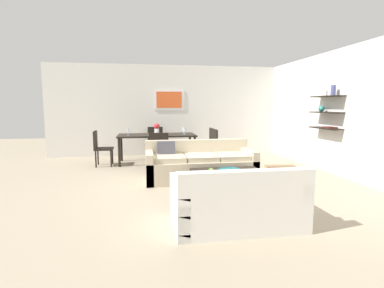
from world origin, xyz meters
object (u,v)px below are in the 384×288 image
object	(u,v)px
dining_table	(157,137)
centerpiece_vase	(157,128)
dining_chair_right_far	(208,142)
wine_glass_left_near	(128,130)
dining_chair_foot	(159,148)
dining_chair_right_near	(211,144)
sofa_beige	(200,165)
wine_glass_head	(156,129)
wine_glass_foot	(157,131)
wine_glass_right_far	(184,129)
dining_chair_left_near	(100,146)
wine_glass_right_near	(185,130)
coffee_table	(230,184)
dining_chair_head	(155,140)
loveseat_white	(237,203)
decorative_bowl	(230,171)
apple_on_coffee_table	(211,171)

from	to	relation	value
dining_table	centerpiece_vase	distance (m)	0.23
dining_chair_right_far	wine_glass_left_near	bearing A→B (deg)	-171.57
dining_chair_right_far	dining_chair_foot	bearing A→B (deg)	-142.91
dining_table	dining_chair_right_near	world-z (taller)	dining_chair_right_near
sofa_beige	wine_glass_head	bearing A→B (deg)	108.32
wine_glass_foot	centerpiece_vase	bearing A→B (deg)	89.79
wine_glass_right_far	wine_glass_left_near	size ratio (longest dim) A/B	0.97
dining_chair_left_near	wine_glass_right_near	world-z (taller)	wine_glass_right_near
coffee_table	wine_glass_right_far	size ratio (longest dim) A/B	6.70
wine_glass_right_near	coffee_table	bearing A→B (deg)	-83.48
dining_chair_foot	wine_glass_right_far	distance (m)	1.27
dining_chair_head	centerpiece_vase	size ratio (longest dim) A/B	3.00
dining_chair_left_near	wine_glass_right_near	distance (m)	2.17
loveseat_white	wine_glass_right_far	bearing A→B (deg)	90.86
dining_chair_head	wine_glass_right_far	world-z (taller)	wine_glass_right_far
dining_table	wine_glass_foot	bearing A→B (deg)	-90.00
dining_chair_right_near	loveseat_white	bearing A→B (deg)	-98.50
dining_chair_head	centerpiece_vase	xyz separation A→B (m)	(0.00, -0.84, 0.41)
wine_glass_foot	coffee_table	bearing A→B (deg)	-68.36
dining_chair_right_far	wine_glass_head	size ratio (longest dim) A/B	5.44
dining_chair_right_near	decorative_bowl	bearing A→B (deg)	-96.84
dining_chair_left_near	wine_glass_foot	distance (m)	1.47
decorative_bowl	dining_chair_right_far	distance (m)	3.33
wine_glass_left_near	centerpiece_vase	size ratio (longest dim) A/B	0.63
dining_table	dining_chair_head	size ratio (longest dim) A/B	2.28
dining_chair_left_near	wine_glass_head	distance (m)	1.57
dining_table	dining_chair_foot	distance (m)	0.88
coffee_table	dining_chair_right_near	world-z (taller)	dining_chair_right_near
loveseat_white	wine_glass_head	distance (m)	4.82
wine_glass_foot	dining_chair_right_far	bearing A→B (deg)	23.00
coffee_table	wine_glass_right_near	bearing A→B (deg)	96.52
sofa_beige	centerpiece_vase	distance (m)	2.19
decorative_bowl	wine_glass_right_far	world-z (taller)	wine_glass_right_far
apple_on_coffee_table	dining_table	size ratio (longest dim) A/B	0.04
dining_chair_left_near	wine_glass_foot	size ratio (longest dim) A/B	4.97
dining_chair_head	wine_glass_right_far	size ratio (longest dim) A/B	4.88
apple_on_coffee_table	wine_glass_head	xyz separation A→B (m)	(-0.75, 3.44, 0.43)
sofa_beige	dining_table	bearing A→B (deg)	111.72
loveseat_white	dining_table	size ratio (longest dim) A/B	0.79
decorative_bowl	wine_glass_left_near	distance (m)	3.52
wine_glass_left_near	wine_glass_head	world-z (taller)	wine_glass_left_near
dining_chair_foot	wine_glass_left_near	distance (m)	1.11
wine_glass_right_far	wine_glass_left_near	xyz separation A→B (m)	(-1.45, -0.22, 0.01)
wine_glass_head	dining_chair_head	bearing A→B (deg)	90.00
wine_glass_right_near	wine_glass_head	size ratio (longest dim) A/B	0.95
coffee_table	dining_chair_left_near	xyz separation A→B (m)	(-2.47, 2.88, 0.31)
wine_glass_foot	wine_glass_head	world-z (taller)	wine_glass_foot
dining_chair_right_near	dining_chair_left_near	bearing A→B (deg)	180.00
dining_chair_left_near	wine_glass_foot	world-z (taller)	wine_glass_foot
sofa_beige	dining_chair_foot	xyz separation A→B (m)	(-0.77, 1.08, 0.21)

